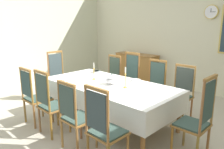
{
  "coord_description": "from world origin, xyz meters",
  "views": [
    {
      "loc": [
        2.75,
        -2.8,
        1.85
      ],
      "look_at": [
        0.18,
        -0.15,
        0.98
      ],
      "focal_mm": 34.73,
      "sensor_mm": 36.0,
      "label": 1
    }
  ],
  "objects": [
    {
      "name": "chair_south_c",
      "position": [
        0.33,
        -1.07,
        0.55
      ],
      "size": [
        0.44,
        0.42,
        1.07
      ],
      "color": "#945B38",
      "rests_on": "ground"
    },
    {
      "name": "chair_north_b",
      "position": [
        -0.36,
        0.98,
        0.6
      ],
      "size": [
        0.44,
        0.42,
        1.2
      ],
      "rotation": [
        0.0,
        0.0,
        3.14
      ],
      "color": "olive",
      "rests_on": "ground"
    },
    {
      "name": "dining_table",
      "position": [
        0.0,
        -0.05,
        0.69
      ],
      "size": [
        2.57,
        1.23,
        0.75
      ],
      "color": "olive",
      "rests_on": "ground"
    },
    {
      "name": "chair_head_east",
      "position": [
        1.7,
        -0.05,
        0.6
      ],
      "size": [
        0.42,
        0.44,
        1.2
      ],
      "rotation": [
        0.0,
        0.0,
        1.57
      ],
      "color": "#936025",
      "rests_on": "ground"
    },
    {
      "name": "chair_north_d",
      "position": [
        0.94,
        0.97,
        0.56
      ],
      "size": [
        0.44,
        0.42,
        1.08
      ],
      "rotation": [
        0.0,
        0.0,
        3.14
      ],
      "color": "olive",
      "rests_on": "ground"
    },
    {
      "name": "back_wall",
      "position": [
        0.0,
        2.99,
        1.74
      ],
      "size": [
        7.21,
        0.08,
        3.49
      ],
      "primitive_type": "cube",
      "color": "beige",
      "rests_on": "ground"
    },
    {
      "name": "candlestick_east",
      "position": [
        0.41,
        -0.05,
        0.91
      ],
      "size": [
        0.07,
        0.07,
        0.37
      ],
      "color": "gold",
      "rests_on": "tablecloth"
    },
    {
      "name": "chair_south_b",
      "position": [
        -0.36,
        -1.07,
        0.57
      ],
      "size": [
        0.44,
        0.42,
        1.12
      ],
      "color": "olive",
      "rests_on": "ground"
    },
    {
      "name": "mounted_clock",
      "position": [
        0.65,
        2.92,
        2.13
      ],
      "size": [
        0.35,
        0.06,
        0.35
      ],
      "color": "#D1B251"
    },
    {
      "name": "sideboard",
      "position": [
        -1.44,
        2.67,
        0.45
      ],
      "size": [
        1.44,
        0.48,
        0.9
      ],
      "rotation": [
        0.0,
        0.0,
        3.14
      ],
      "color": "olive",
      "rests_on": "ground"
    },
    {
      "name": "spoon_secondary",
      "position": [
        -0.97,
        0.43,
        0.76
      ],
      "size": [
        0.03,
        0.18,
        0.01
      ],
      "rotation": [
        0.0,
        0.0,
        0.04
      ],
      "color": "gold",
      "rests_on": "tablecloth"
    },
    {
      "name": "spoon_primary",
      "position": [
        -0.87,
        -0.47,
        0.76
      ],
      "size": [
        0.06,
        0.17,
        0.01
      ],
      "rotation": [
        0.0,
        0.0,
        0.28
      ],
      "color": "gold",
      "rests_on": "tablecloth"
    },
    {
      "name": "soup_tureen",
      "position": [
        0.08,
        -0.05,
        0.85
      ],
      "size": [
        0.24,
        0.24,
        0.2
      ],
      "color": "white",
      "rests_on": "tablecloth"
    },
    {
      "name": "bowl_far_left",
      "position": [
        0.27,
        0.42,
        0.78
      ],
      "size": [
        0.18,
        0.18,
        0.04
      ],
      "color": "white",
      "rests_on": "tablecloth"
    },
    {
      "name": "candlestick_west",
      "position": [
        -0.41,
        -0.05,
        0.89
      ],
      "size": [
        0.07,
        0.07,
        0.34
      ],
      "color": "gold",
      "rests_on": "tablecloth"
    },
    {
      "name": "chair_south_a",
      "position": [
        -0.93,
        -1.07,
        0.56
      ],
      "size": [
        0.44,
        0.42,
        1.08
      ],
      "color": "olive",
      "rests_on": "ground"
    },
    {
      "name": "chair_south_d",
      "position": [
        0.94,
        -1.07,
        0.57
      ],
      "size": [
        0.44,
        0.42,
        1.12
      ],
      "color": "#9B612C",
      "rests_on": "ground"
    },
    {
      "name": "chair_north_c",
      "position": [
        0.33,
        0.97,
        0.57
      ],
      "size": [
        0.44,
        0.42,
        1.11
      ],
      "rotation": [
        0.0,
        0.0,
        3.14
      ],
      "color": "#945C2C",
      "rests_on": "ground"
    },
    {
      "name": "tablecloth",
      "position": [
        0.0,
        -0.05,
        0.67
      ],
      "size": [
        2.59,
        1.25,
        0.37
      ],
      "color": "white",
      "rests_on": "dining_table"
    },
    {
      "name": "ground",
      "position": [
        0.0,
        0.0,
        -0.02
      ],
      "size": [
        7.21,
        5.9,
        0.04
      ],
      "primitive_type": "cube",
      "color": "#B3AA97"
    },
    {
      "name": "chair_head_west",
      "position": [
        -1.7,
        -0.05,
        0.6
      ],
      "size": [
        0.42,
        0.44,
        1.21
      ],
      "rotation": [
        0.0,
        0.0,
        -1.57
      ],
      "color": "#9B6525",
      "rests_on": "ground"
    },
    {
      "name": "chair_north_a",
      "position": [
        -0.93,
        0.97,
        0.56
      ],
      "size": [
        0.44,
        0.42,
        1.08
      ],
      "rotation": [
        0.0,
        0.0,
        3.14
      ],
      "color": "olive",
      "rests_on": "ground"
    },
    {
      "name": "bowl_near_left",
      "position": [
        -0.76,
        -0.49,
        0.77
      ],
      "size": [
        0.15,
        0.15,
        0.03
      ],
      "color": "white",
      "rests_on": "tablecloth"
    },
    {
      "name": "left_wall",
      "position": [
        -3.65,
        0.0,
        1.74
      ],
      "size": [
        0.08,
        5.9,
        3.49
      ],
      "primitive_type": "cube",
      "color": "beige",
      "rests_on": "ground"
    },
    {
      "name": "bowl_near_right",
      "position": [
        -0.84,
        0.4,
        0.78
      ],
      "size": [
        0.2,
        0.2,
        0.04
      ],
      "color": "white",
      "rests_on": "tablecloth"
    }
  ]
}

